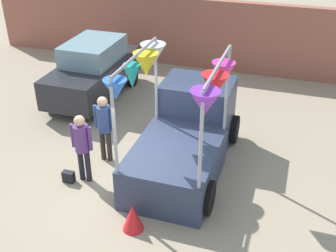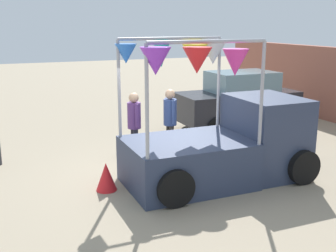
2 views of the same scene
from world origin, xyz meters
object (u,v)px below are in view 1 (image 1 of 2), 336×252
Objects in this scene: parked_car at (93,70)px; person_customer at (82,142)px; folded_kite_bundle_crimson at (133,218)px; person_vendor at (104,123)px; vendor_truck at (187,130)px; handbag at (69,177)px.

parked_car is 2.29× the size of person_customer.
parked_car is at bearing 123.38° from folded_kite_bundle_crimson.
person_vendor is at bearing 126.81° from folded_kite_bundle_crimson.
person_customer is 2.22m from folded_kite_bundle_crimson.
vendor_truck reaches higher than person_vendor.
vendor_truck is at bearing 15.94° from person_vendor.
parked_car is 6.55m from folded_kite_bundle_crimson.
person_customer is at bearing -66.17° from parked_car.
vendor_truck is at bearing 35.94° from person_customer.
person_vendor is 2.98× the size of folded_kite_bundle_crimson.
vendor_truck is 14.87× the size of handbag.
person_customer is at bearing 144.96° from folded_kite_bundle_crimson.
parked_car reaches higher than handbag.
parked_car is 14.29× the size of handbag.
folded_kite_bundle_crimson is at bearing -53.19° from person_vendor.
person_customer reaches higher than handbag.
parked_car is 4.64m from person_customer.
person_vendor is at bearing -59.01° from parked_car.
person_vendor is (-1.96, -0.56, 0.17)m from vendor_truck.
vendor_truck is 2.04m from person_vendor.
person_vendor is (0.11, 0.94, 0.03)m from person_customer.
person_customer is 2.91× the size of folded_kite_bundle_crimson.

